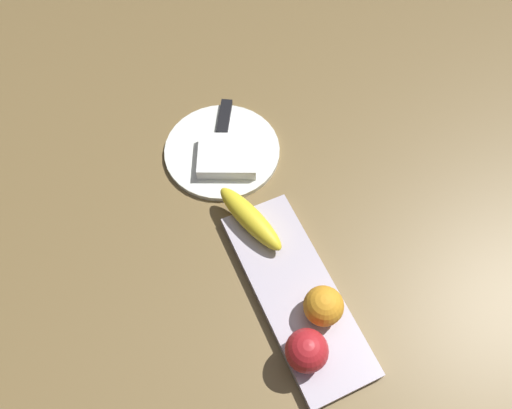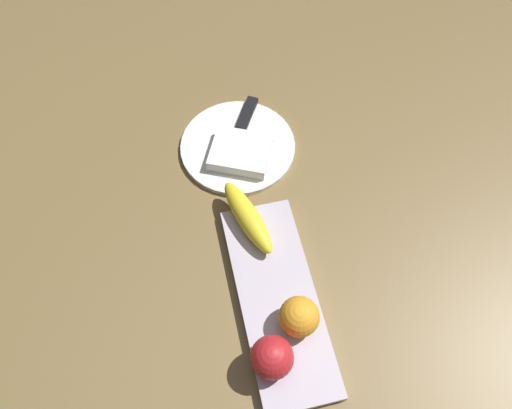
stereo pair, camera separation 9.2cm
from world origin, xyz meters
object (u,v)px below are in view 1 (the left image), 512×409
Objects in this scene: fruit_tray at (296,293)px; dinner_plate at (222,151)px; banana at (250,218)px; folded_napkin at (227,156)px; orange_near_apple at (324,306)px; knife at (225,122)px; apple at (307,351)px.

fruit_tray is 0.34m from dinner_plate.
banana is 0.16m from folded_napkin.
dinner_plate is at bearing -176.96° from orange_near_apple.
orange_near_apple is at bearing -5.14° from banana.
banana is 1.01× the size of knife.
dinner_plate is at bearing 180.00° from fruit_tray.
fruit_tray is 3.16× the size of folded_napkin.
dinner_plate is at bearing 180.00° from folded_napkin.
apple is 0.59× the size of folded_napkin.
dinner_plate is 0.04m from folded_napkin.
orange_near_apple is (0.05, 0.02, 0.05)m from fruit_tray.
apple is at bearing -5.14° from folded_napkin.
knife is at bearing 160.52° from folded_napkin.
banana is at bearing -7.11° from folded_napkin.
knife is (-0.25, 0.05, -0.03)m from banana.
knife is (-0.40, 0.03, 0.01)m from fruit_tray.
banana is 1.43× the size of folded_napkin.
dinner_plate is at bearing 175.20° from apple.
folded_napkin is (-0.31, 0.00, 0.01)m from fruit_tray.
banana reaches higher than fruit_tray.
orange_near_apple reaches higher than dinner_plate.
knife is (-0.09, 0.03, -0.01)m from folded_napkin.
folded_napkin reaches higher than knife.
folded_napkin is (0.03, 0.00, 0.02)m from dinner_plate.
apple reaches higher than knife.
fruit_tray is at bearing 0.00° from folded_napkin.
banana is at bearing 18.04° from knife.
banana reaches higher than knife.
fruit_tray is 2.21× the size of banana.
apple is 0.46m from dinner_plate.
apple is at bearing -4.80° from dinner_plate.
fruit_tray is at bearing -9.01° from banana.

